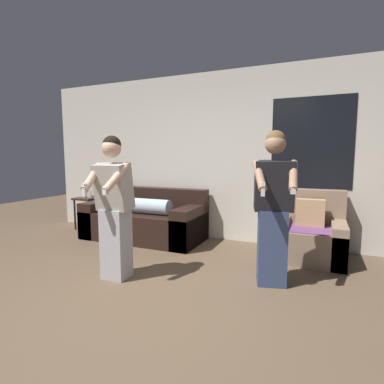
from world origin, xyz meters
name	(u,v)px	position (x,y,z in m)	size (l,w,h in m)	color
ground_plane	(128,318)	(0.00, 0.00, 0.00)	(14.00, 14.00, 0.00)	brown
wall_back	(225,157)	(0.02, 2.69, 1.35)	(6.81, 0.07, 2.70)	beige
couch	(145,220)	(-1.21, 2.19, 0.31)	(1.97, 0.91, 0.82)	black
armchair	(309,235)	(1.34, 2.24, 0.31)	(0.88, 0.84, 0.90)	#937A60
side_table	(89,202)	(-2.57, 2.40, 0.50)	(0.41, 0.47, 0.75)	#332319
person_left	(114,207)	(-0.62, 0.65, 0.81)	(0.44, 0.48, 1.58)	#B2B2B7
person_right	(273,208)	(1.01, 1.17, 0.83)	(0.48, 0.54, 1.62)	#384770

